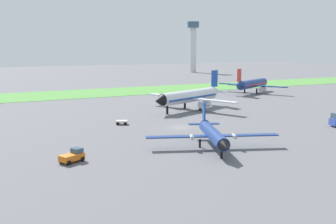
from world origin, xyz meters
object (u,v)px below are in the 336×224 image
(airplane_midfield_jet, at_px, (190,96))
(airplane_parked_jet_far, at_px, (252,84))
(airplane_foreground_turboprop, at_px, (213,134))
(baggage_cart_near_gate, at_px, (122,122))
(control_tower, at_px, (193,42))
(pushback_tug_midfield, at_px, (73,156))

(airplane_midfield_jet, bearing_deg, airplane_parked_jet_far, -171.59)
(airplane_foreground_turboprop, xyz_separation_m, baggage_cart_near_gate, (-6.22, 26.35, -1.90))
(airplane_parked_jet_far, height_order, control_tower, control_tower)
(pushback_tug_midfield, bearing_deg, airplane_foreground_turboprop, -32.19)
(airplane_midfield_jet, distance_m, baggage_cart_near_gate, 26.70)
(airplane_parked_jet_far, relative_size, baggage_cart_near_gate, 8.59)
(baggage_cart_near_gate, xyz_separation_m, control_tower, (110.70, 153.90, 19.79))
(airplane_foreground_turboprop, distance_m, airplane_midfield_jet, 41.52)
(airplane_foreground_turboprop, distance_m, airplane_parked_jet_far, 84.68)
(airplane_parked_jet_far, distance_m, airplane_midfield_jet, 47.08)
(airplane_parked_jet_far, height_order, airplane_midfield_jet, airplane_midfield_jet)
(airplane_foreground_turboprop, bearing_deg, control_tower, 171.56)
(airplane_foreground_turboprop, relative_size, baggage_cart_near_gate, 7.35)
(baggage_cart_near_gate, bearing_deg, control_tower, -98.47)
(baggage_cart_near_gate, relative_size, pushback_tug_midfield, 0.72)
(airplane_foreground_turboprop, xyz_separation_m, airplane_midfield_jet, (17.86, 37.46, 1.23))
(airplane_parked_jet_far, distance_m, baggage_cart_near_gate, 73.58)
(airplane_midfield_jet, distance_m, pushback_tug_midfield, 53.66)
(airplane_parked_jet_far, xyz_separation_m, control_tower, (45.96, 119.06, 16.93))
(airplane_foreground_turboprop, relative_size, control_tower, 0.63)
(airplane_midfield_jet, height_order, control_tower, control_tower)
(airplane_foreground_turboprop, height_order, control_tower, control_tower)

